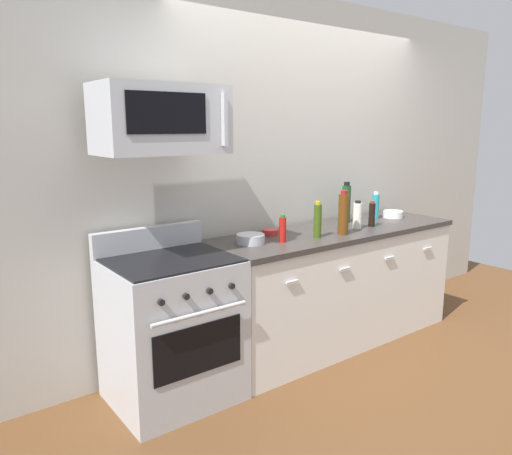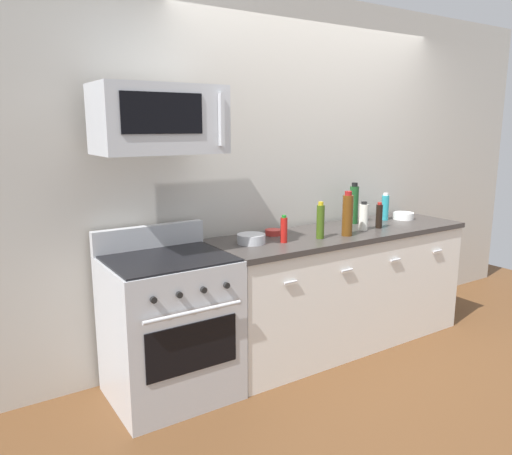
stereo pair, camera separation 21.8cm
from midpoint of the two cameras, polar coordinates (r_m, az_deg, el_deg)
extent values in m
plane|color=brown|center=(4.19, 10.99, -12.77)|extent=(6.29, 6.29, 0.00)
cube|color=#B7B2A8|center=(4.13, 7.75, 6.48)|extent=(5.24, 0.10, 2.70)
cube|color=silver|center=(4.03, 11.23, -7.05)|extent=(2.12, 0.62, 0.88)
cube|color=#383330|center=(3.90, 11.50, -0.64)|extent=(2.15, 0.65, 0.04)
cube|color=black|center=(3.99, 13.89, -13.39)|extent=(2.12, 0.02, 0.10)
cylinder|color=silver|center=(3.24, 5.94, -6.30)|extent=(0.10, 0.02, 0.02)
cylinder|color=silver|center=(3.56, 12.17, -4.84)|extent=(0.10, 0.02, 0.02)
cylinder|color=silver|center=(3.91, 17.30, -3.60)|extent=(0.10, 0.02, 0.02)
cylinder|color=silver|center=(4.30, 21.53, -2.55)|extent=(0.10, 0.02, 0.02)
cube|color=#B7BABF|center=(3.23, -7.91, -11.42)|extent=(0.76, 0.64, 0.91)
cube|color=black|center=(2.97, -5.15, -13.63)|extent=(0.58, 0.01, 0.30)
cylinder|color=#B7BABF|center=(2.85, -4.94, -9.68)|extent=(0.61, 0.02, 0.02)
cube|color=#B7BABF|center=(3.32, -10.32, -1.15)|extent=(0.76, 0.06, 0.16)
cube|color=black|center=(3.08, -8.15, -3.51)|extent=(0.73, 0.61, 0.01)
cylinder|color=black|center=(2.74, -9.45, -8.25)|extent=(0.04, 0.02, 0.04)
cylinder|color=black|center=(2.80, -6.59, -7.72)|extent=(0.04, 0.02, 0.04)
cylinder|color=black|center=(2.87, -3.85, -7.20)|extent=(0.04, 0.02, 0.04)
cylinder|color=black|center=(2.94, -1.25, -6.69)|extent=(0.04, 0.02, 0.04)
cube|color=#B7BABF|center=(3.02, -9.03, 12.16)|extent=(0.74, 0.40, 0.40)
cube|color=black|center=(2.81, -8.43, 12.88)|extent=(0.48, 0.01, 0.22)
cube|color=#B7BABF|center=(2.97, -1.86, 12.31)|extent=(0.02, 0.04, 0.30)
cylinder|color=black|center=(4.05, 15.48, 1.23)|extent=(0.05, 0.05, 0.19)
cylinder|color=maroon|center=(4.03, 15.56, 2.67)|extent=(0.03, 0.03, 0.02)
cylinder|color=teal|center=(4.41, 16.01, 2.19)|extent=(0.06, 0.06, 0.21)
cylinder|color=white|center=(4.39, 16.10, 3.69)|extent=(0.04, 0.04, 0.02)
cylinder|color=#385114|center=(3.58, 9.16, 0.63)|extent=(0.06, 0.06, 0.24)
cylinder|color=#B29919|center=(3.56, 9.23, 2.73)|extent=(0.04, 0.04, 0.02)
cylinder|color=#B21914|center=(3.43, 5.05, -0.31)|extent=(0.05, 0.05, 0.17)
cylinder|color=#19721E|center=(3.41, 5.07, 1.26)|extent=(0.03, 0.03, 0.02)
cylinder|color=#19471E|center=(4.18, 12.67, 2.53)|extent=(0.07, 0.07, 0.31)
cylinder|color=black|center=(4.16, 12.77, 4.83)|extent=(0.05, 0.05, 0.03)
cylinder|color=silver|center=(3.93, 13.82, 1.14)|extent=(0.07, 0.07, 0.20)
cylinder|color=black|center=(3.91, 13.90, 2.75)|extent=(0.04, 0.04, 0.02)
cylinder|color=#59330F|center=(3.70, 12.15, 1.34)|extent=(0.08, 0.08, 0.30)
cylinder|color=maroon|center=(3.68, 12.26, 3.86)|extent=(0.05, 0.05, 0.03)
cylinder|color=white|center=(4.50, 17.93, 1.28)|extent=(0.18, 0.18, 0.06)
torus|color=white|center=(4.50, 17.95, 1.59)|extent=(0.18, 0.18, 0.01)
cylinder|color=white|center=(4.51, 17.91, 0.97)|extent=(0.10, 0.10, 0.01)
cylinder|color=#B2B5BA|center=(3.40, 1.29, -1.32)|extent=(0.20, 0.20, 0.06)
torus|color=#B2B5BA|center=(3.40, 1.29, -0.86)|extent=(0.20, 0.20, 0.01)
cylinder|color=#B2B5BA|center=(3.41, 1.29, -1.77)|extent=(0.11, 0.11, 0.01)
cylinder|color=#B72D28|center=(3.67, 3.73, -0.56)|extent=(0.12, 0.12, 0.04)
torus|color=#B72D28|center=(3.67, 3.73, -0.29)|extent=(0.12, 0.12, 0.01)
cylinder|color=#B72D28|center=(3.68, 3.72, -0.83)|extent=(0.07, 0.07, 0.01)
camera|label=1|loc=(0.11, -88.11, 0.39)|focal=34.79mm
camera|label=2|loc=(0.11, 91.89, -0.39)|focal=34.79mm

